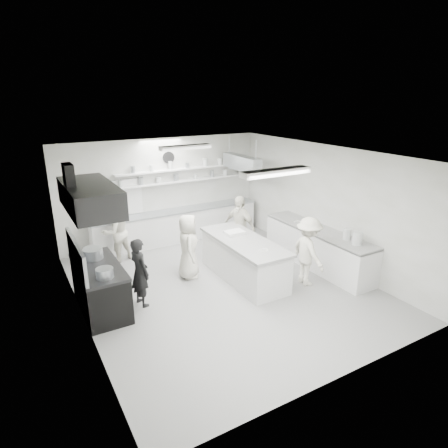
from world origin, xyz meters
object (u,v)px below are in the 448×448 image
right_counter (317,248)px  back_counter (178,226)px  stove (100,288)px  cook_back (116,232)px  cook_stove (140,272)px  prep_island (244,260)px

right_counter → back_counter: bearing=124.7°
stove → cook_back: size_ratio=1.13×
cook_stove → cook_back: size_ratio=0.91×
cook_back → back_counter: bearing=180.0°
back_counter → cook_back: bearing=-163.8°
back_counter → prep_island: size_ratio=2.01×
stove → cook_back: (0.94, 2.23, 0.35)m
back_counter → right_counter: size_ratio=1.52×
stove → right_counter: bearing=-6.5°
stove → back_counter: size_ratio=0.36×
right_counter → cook_back: bearing=146.7°
cook_stove → cook_back: bearing=-17.0°
stove → back_counter: 4.03m
cook_stove → back_counter: bearing=-48.0°
back_counter → cook_stove: (-2.14, -3.04, 0.27)m
cook_stove → prep_island: bearing=-103.5°
stove → cook_stove: 0.84m
stove → prep_island: size_ratio=0.72×
back_counter → prep_island: 3.09m
cook_stove → cook_back: 2.48m
cook_stove → right_counter: bearing=-107.4°
stove → back_counter: (2.90, 2.80, 0.01)m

